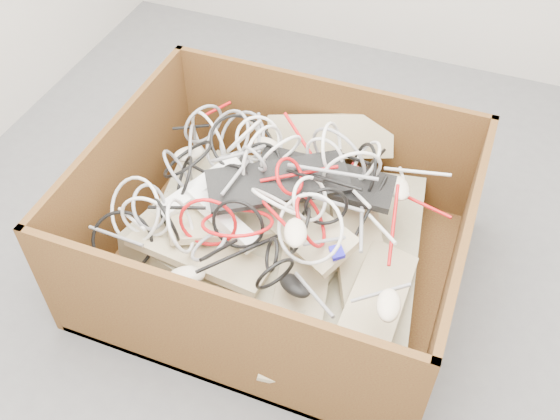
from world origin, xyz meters
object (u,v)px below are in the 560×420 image
(power_strip_left, at_px, (201,188))
(power_strip_right, at_px, (223,218))
(cardboard_box, at_px, (273,245))
(vga_plug, at_px, (337,252))

(power_strip_left, distance_m, power_strip_right, 0.15)
(power_strip_left, relative_size, power_strip_right, 1.08)
(cardboard_box, height_order, power_strip_left, cardboard_box)
(power_strip_right, distance_m, vga_plug, 0.41)
(cardboard_box, distance_m, vga_plug, 0.37)
(power_strip_left, height_order, power_strip_right, power_strip_left)
(power_strip_right, bearing_deg, cardboard_box, 59.60)
(vga_plug, bearing_deg, power_strip_right, -131.64)
(cardboard_box, relative_size, power_strip_left, 3.86)
(power_strip_left, xyz_separation_m, vga_plug, (0.52, -0.11, 0.01))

